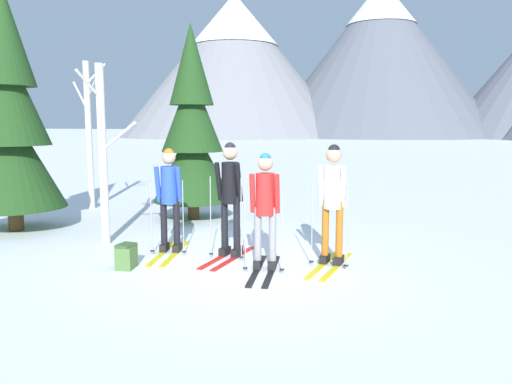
% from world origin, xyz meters
% --- Properties ---
extents(ground_plane, '(400.00, 400.00, 0.00)m').
position_xyz_m(ground_plane, '(0.00, 0.00, 0.00)').
color(ground_plane, white).
extents(skier_in_blue, '(0.72, 1.68, 1.76)m').
position_xyz_m(skier_in_blue, '(-1.32, 0.17, 1.00)').
color(skier_in_blue, yellow).
rests_on(skier_in_blue, ground).
extents(skier_in_black, '(0.61, 1.57, 1.87)m').
position_xyz_m(skier_in_black, '(-0.25, 0.24, 1.05)').
color(skier_in_black, red).
rests_on(skier_in_black, ground).
extents(skier_in_red, '(0.63, 1.64, 1.74)m').
position_xyz_m(skier_in_red, '(0.52, -0.23, 0.99)').
color(skier_in_red, black).
rests_on(skier_in_red, ground).
extents(skier_in_white, '(0.61, 1.65, 1.86)m').
position_xyz_m(skier_in_white, '(1.40, 0.35, 1.04)').
color(skier_in_white, yellow).
rests_on(skier_in_white, ground).
extents(pine_tree_near, '(1.81, 1.81, 4.37)m').
position_xyz_m(pine_tree_near, '(-2.34, 2.98, 2.00)').
color(pine_tree_near, '#51381E').
rests_on(pine_tree_near, ground).
extents(pine_tree_mid, '(2.03, 2.03, 4.90)m').
position_xyz_m(pine_tree_mid, '(-5.16, 0.59, 2.24)').
color(pine_tree_mid, '#51381E').
rests_on(pine_tree_mid, ground).
extents(birch_tree_tall, '(1.32, 1.10, 3.21)m').
position_xyz_m(birch_tree_tall, '(-2.72, 0.27, 1.68)').
color(birch_tree_tall, silver).
rests_on(birch_tree_tall, ground).
extents(birch_tree_slender, '(1.25, 0.64, 3.72)m').
position_xyz_m(birch_tree_slender, '(-5.46, 3.35, 1.95)').
color(birch_tree_slender, silver).
rests_on(birch_tree_slender, ground).
extents(backpack_on_snow_front, '(0.30, 0.36, 0.38)m').
position_xyz_m(backpack_on_snow_front, '(-1.45, -0.93, 0.19)').
color(backpack_on_snow_front, '#4C7238').
rests_on(backpack_on_snow_front, ground).
extents(mountain_ridge_distant, '(97.69, 50.61, 26.98)m').
position_xyz_m(mountain_ridge_distant, '(-2.14, 80.21, 12.68)').
color(mountain_ridge_distant, gray).
rests_on(mountain_ridge_distant, ground).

